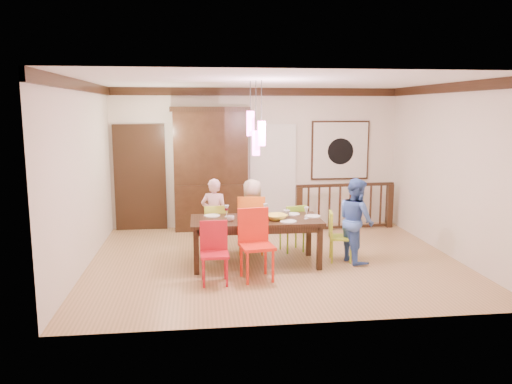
{
  "coord_description": "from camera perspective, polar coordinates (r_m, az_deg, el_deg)",
  "views": [
    {
      "loc": [
        -1.24,
        -7.88,
        2.47
      ],
      "look_at": [
        -0.29,
        0.13,
        1.13
      ],
      "focal_mm": 35.0,
      "sensor_mm": 36.0,
      "label": 1
    }
  ],
  "objects": [
    {
      "name": "wine_glass_b",
      "position": [
        8.17,
        1.09,
        -2.0
      ],
      "size": [
        0.08,
        0.08,
        0.19
      ],
      "primitive_type": null,
      "color": "silver",
      "rests_on": "dining_table"
    },
    {
      "name": "chair_end_right",
      "position": [
        8.28,
        9.67,
        -4.64
      ],
      "size": [
        0.43,
        0.43,
        0.82
      ],
      "rotation": [
        0.0,
        0.0,
        1.39
      ],
      "color": "#A6C025",
      "rests_on": "floor"
    },
    {
      "name": "pendant_cluster",
      "position": [
        7.74,
        -0.01,
        6.77
      ],
      "size": [
        0.27,
        0.21,
        1.14
      ],
      "color": "#E946A9",
      "rests_on": "ceiling"
    },
    {
      "name": "plate_far_right",
      "position": [
        8.26,
        4.12,
        -2.53
      ],
      "size": [
        0.26,
        0.26,
        0.01
      ],
      "primitive_type": "cylinder",
      "color": "white",
      "rests_on": "dining_table"
    },
    {
      "name": "cup_left",
      "position": [
        7.75,
        -2.9,
        -3.03
      ],
      "size": [
        0.13,
        0.13,
        0.09
      ],
      "primitive_type": "imported",
      "rotation": [
        0.0,
        0.0,
        -0.22
      ],
      "color": "silver",
      "rests_on": "dining_table"
    },
    {
      "name": "cup_right",
      "position": [
        8.12,
        3.52,
        -2.42
      ],
      "size": [
        0.14,
        0.14,
        0.1
      ],
      "primitive_type": "imported",
      "rotation": [
        0.0,
        0.0,
        0.31
      ],
      "color": "silver",
      "rests_on": "dining_table"
    },
    {
      "name": "chair_far_right",
      "position": [
        8.76,
        4.13,
        -3.7
      ],
      "size": [
        0.46,
        0.46,
        0.84
      ],
      "rotation": [
        0.0,
        0.0,
        3.39
      ],
      "color": "#8DCB2D",
      "rests_on": "floor"
    },
    {
      "name": "white_doorway",
      "position": [
        10.56,
        1.93,
        1.73
      ],
      "size": [
        0.97,
        0.05,
        2.22
      ],
      "primitive_type": "cube",
      "color": "silver",
      "rests_on": "wall_back"
    },
    {
      "name": "wall_right",
      "position": [
        9.0,
        21.37,
        2.31
      ],
      "size": [
        0.0,
        5.0,
        5.0
      ],
      "primitive_type": "plane",
      "rotation": [
        1.57,
        0.0,
        -1.57
      ],
      "color": "beige",
      "rests_on": "floor"
    },
    {
      "name": "person_end_right",
      "position": [
        8.26,
        11.36,
        -3.18
      ],
      "size": [
        0.65,
        0.77,
        1.38
      ],
      "primitive_type": "imported",
      "rotation": [
        0.0,
        0.0,
        1.79
      ],
      "color": "#446BC0",
      "rests_on": "floor"
    },
    {
      "name": "napkin",
      "position": [
        7.53,
        0.2,
        -3.69
      ],
      "size": [
        0.18,
        0.14,
        0.01
      ],
      "primitive_type": "cube",
      "color": "#D83359",
      "rests_on": "dining_table"
    },
    {
      "name": "plate_far_mid",
      "position": [
        8.17,
        -0.23,
        -2.64
      ],
      "size": [
        0.26,
        0.26,
        0.01
      ],
      "primitive_type": "cylinder",
      "color": "white",
      "rests_on": "dining_table"
    },
    {
      "name": "plate_far_left",
      "position": [
        8.14,
        -5.05,
        -2.71
      ],
      "size": [
        0.26,
        0.26,
        0.01
      ],
      "primitive_type": "cylinder",
      "color": "white",
      "rests_on": "dining_table"
    },
    {
      "name": "person_far_left",
      "position": [
        8.76,
        -4.78,
        -2.61
      ],
      "size": [
        0.53,
        0.41,
        1.28
      ],
      "primitive_type": "imported",
      "rotation": [
        0.0,
        0.0,
        2.9
      ],
      "color": "#FFC2CD",
      "rests_on": "floor"
    },
    {
      "name": "balustrade",
      "position": [
        10.47,
        10.14,
        -1.53
      ],
      "size": [
        2.11,
        0.23,
        0.96
      ],
      "rotation": [
        0.0,
        0.0,
        0.07
      ],
      "color": "black",
      "rests_on": "floor"
    },
    {
      "name": "crown_molding",
      "position": [
        7.98,
        2.2,
        11.97
      ],
      "size": [
        6.0,
        5.0,
        0.16
      ],
      "primitive_type": null,
      "color": "black",
      "rests_on": "wall_back"
    },
    {
      "name": "chair_far_left",
      "position": [
        8.59,
        -4.74,
        -3.83
      ],
      "size": [
        0.44,
        0.44,
        0.87
      ],
      "rotation": [
        0.0,
        0.0,
        3.26
      ],
      "color": "#ACBF2F",
      "rests_on": "floor"
    },
    {
      "name": "chair_far_mid",
      "position": [
        8.61,
        -0.55,
        -3.18
      ],
      "size": [
        0.51,
        0.51,
        1.02
      ],
      "rotation": [
        0.0,
        0.0,
        3.04
      ],
      "color": "orange",
      "rests_on": "floor"
    },
    {
      "name": "plate_near_mid",
      "position": [
        7.72,
        3.71,
        -3.37
      ],
      "size": [
        0.26,
        0.26,
        0.01
      ],
      "primitive_type": "cylinder",
      "color": "white",
      "rests_on": "dining_table"
    },
    {
      "name": "ceiling",
      "position": [
        7.99,
        2.2,
        12.54
      ],
      "size": [
        6.0,
        6.0,
        0.0
      ],
      "primitive_type": "plane",
      "rotation": [
        3.14,
        0.0,
        0.0
      ],
      "color": "white",
      "rests_on": "wall_back"
    },
    {
      "name": "china_hutch",
      "position": [
        10.25,
        -5.17,
        2.65
      ],
      "size": [
        1.59,
        0.46,
        2.52
      ],
      "color": "black",
      "rests_on": "floor"
    },
    {
      "name": "plate_end_right",
      "position": [
        8.12,
        6.49,
        -2.77
      ],
      "size": [
        0.26,
        0.26,
        0.01
      ],
      "primitive_type": "cylinder",
      "color": "white",
      "rests_on": "dining_table"
    },
    {
      "name": "serving_bowl",
      "position": [
        7.86,
        2.27,
        -2.87
      ],
      "size": [
        0.45,
        0.45,
        0.08
      ],
      "primitive_type": "imported",
      "rotation": [
        0.0,
        0.0,
        0.41
      ],
      "color": "gold",
      "rests_on": "dining_table"
    },
    {
      "name": "wine_glass_d",
      "position": [
        7.95,
        5.77,
        -2.38
      ],
      "size": [
        0.08,
        0.08,
        0.19
      ],
      "primitive_type": null,
      "color": "silver",
      "rests_on": "dining_table"
    },
    {
      "name": "plate_near_left",
      "position": [
        7.53,
        -5.36,
        -3.72
      ],
      "size": [
        0.26,
        0.26,
        0.01
      ],
      "primitive_type": "cylinder",
      "color": "white",
      "rests_on": "dining_table"
    },
    {
      "name": "wall_left",
      "position": [
        8.14,
        -19.24,
        1.73
      ],
      "size": [
        0.0,
        5.0,
        5.0
      ],
      "primitive_type": "plane",
      "rotation": [
        1.57,
        0.0,
        1.57
      ],
      "color": "beige",
      "rests_on": "floor"
    },
    {
      "name": "painting",
      "position": [
        10.81,
        9.59,
        4.71
      ],
      "size": [
        1.25,
        0.06,
        1.25
      ],
      "color": "black",
      "rests_on": "wall_back"
    },
    {
      "name": "person_far_mid",
      "position": [
        8.77,
        -0.41,
        -2.63
      ],
      "size": [
        0.7,
        0.55,
        1.27
      ],
      "primitive_type": "imported",
      "rotation": [
        0.0,
        0.0,
        3.41
      ],
      "color": "#C7B096",
      "rests_on": "floor"
    },
    {
      "name": "dining_table",
      "position": [
        7.94,
        -0.01,
        -3.68
      ],
      "size": [
        2.06,
        0.94,
        0.75
      ],
      "rotation": [
        0.0,
        0.0,
        -0.0
      ],
      "color": "black",
      "rests_on": "floor"
    },
    {
      "name": "wall_back",
      "position": [
        10.5,
        0.02,
        3.89
      ],
      "size": [
        6.0,
        0.0,
        6.0
      ],
      "primitive_type": "plane",
      "rotation": [
        1.57,
        0.0,
        0.0
      ],
      "color": "beige",
      "rests_on": "floor"
    },
    {
      "name": "wine_glass_c",
      "position": [
        7.68,
        -0.51,
        -2.75
      ],
      "size": [
        0.08,
        0.08,
        0.19
      ],
      "primitive_type": null,
      "color": "#590C19",
      "rests_on": "dining_table"
    },
    {
      "name": "floor",
      "position": [
        8.35,
        2.08,
        -7.75
      ],
      "size": [
        6.0,
        6.0,
        0.0
      ],
      "primitive_type": "plane",
      "color": "#A4804F",
      "rests_on": "ground"
    },
    {
      "name": "small_bowl",
      "position": [
        7.95,
        -0.83,
        -2.79
      ],
      "size": [
        0.27,
        0.27,
        0.07
      ],
      "primitive_type": "imported",
      "rotation": [
        0.0,
        0.0,
        -0.3
      ],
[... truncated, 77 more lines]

